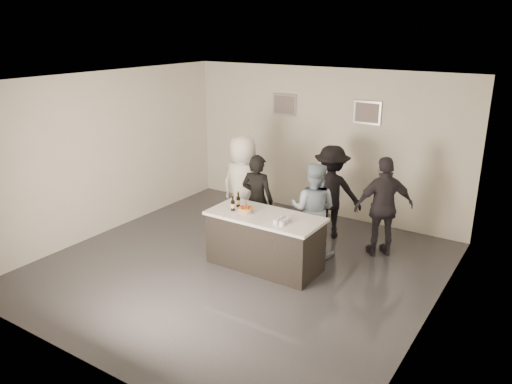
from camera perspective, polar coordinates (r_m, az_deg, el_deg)
floor at (r=8.29m, az=-1.90°, el=-8.49°), size 6.00×6.00×0.00m
ceiling at (r=7.42m, az=-2.15°, el=12.61°), size 6.00×6.00×0.00m
wall_back at (r=10.24m, az=7.67°, el=5.59°), size 6.00×0.04×3.00m
wall_front at (r=5.69m, az=-19.67°, el=-6.05°), size 6.00×0.04×3.00m
wall_left at (r=9.70m, az=-16.75°, el=4.24°), size 0.04×6.00×3.00m
wall_right at (r=6.57m, az=19.99°, el=-2.79°), size 0.04×6.00×3.00m
picture_left at (r=10.50m, az=3.27°, el=9.93°), size 0.54×0.04×0.44m
picture_right at (r=9.74m, az=12.60°, el=8.85°), size 0.54×0.04×0.44m
bar_counter at (r=8.11m, az=1.01°, el=-5.60°), size 1.86×0.86×0.90m
cake at (r=8.03m, az=-1.19°, el=-2.10°), size 0.24×0.24×0.07m
beer_bottle_a at (r=8.25m, az=-2.04°, el=-0.85°), size 0.07×0.07×0.26m
beer_bottle_b at (r=8.08m, az=-2.66°, el=-1.27°), size 0.07×0.07×0.26m
tumbler_cluster at (r=7.62m, az=3.06°, el=-3.25°), size 0.19×0.30×0.08m
candles at (r=7.84m, az=-1.56°, el=-2.87°), size 0.24×0.08×0.01m
person_main_black at (r=8.83m, az=0.15°, el=-0.91°), size 0.64×0.45×1.65m
person_main_blue at (r=8.47m, az=6.57°, el=-1.99°), size 0.91×0.77×1.63m
person_guest_left at (r=9.22m, az=-1.50°, el=0.70°), size 0.92×0.60×1.89m
person_guest_right at (r=8.65m, az=14.41°, el=-1.66°), size 1.05×0.97×1.73m
person_guest_back at (r=9.23m, az=8.56°, el=0.01°), size 1.27×0.97×1.73m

